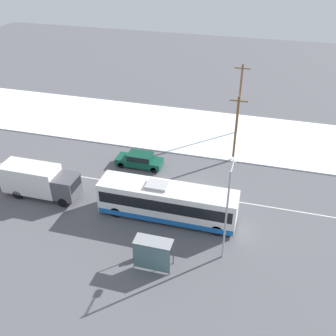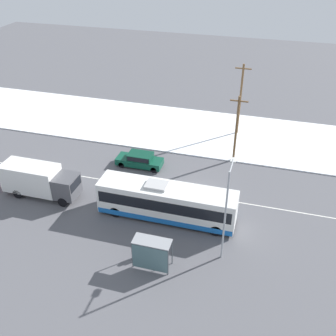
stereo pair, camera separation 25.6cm
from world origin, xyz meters
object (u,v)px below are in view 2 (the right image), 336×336
(bus_shelter, at_px, (151,251))
(city_bus, at_px, (167,202))
(box_truck, at_px, (39,180))
(utility_pole_snowlot, at_px, (240,99))
(streetlamp, at_px, (227,204))
(sedan_car, at_px, (140,159))
(pedestrian_at_stop, at_px, (149,243))
(utility_pole_roadside, at_px, (236,128))

(bus_shelter, bearing_deg, city_bus, 95.28)
(city_bus, xyz_separation_m, box_truck, (-12.12, -0.07, 0.08))
(box_truck, xyz_separation_m, utility_pole_snowlot, (15.86, 17.53, 2.73))
(bus_shelter, distance_m, streetlamp, 6.40)
(city_bus, relative_size, sedan_car, 2.45)
(streetlamp, bearing_deg, sedan_car, 135.04)
(bus_shelter, bearing_deg, sedan_car, 112.74)
(city_bus, relative_size, utility_pole_snowlot, 1.39)
(city_bus, distance_m, sedan_car, 8.81)
(sedan_car, distance_m, bus_shelter, 14.31)
(bus_shelter, distance_m, utility_pole_snowlot, 23.79)
(pedestrian_at_stop, height_order, streetlamp, streetlamp)
(pedestrian_at_stop, bearing_deg, city_bus, 89.36)
(streetlamp, distance_m, utility_pole_snowlot, 20.58)
(bus_shelter, relative_size, utility_pole_roadside, 0.38)
(city_bus, distance_m, pedestrian_at_stop, 4.66)
(box_truck, xyz_separation_m, utility_pole_roadside, (16.32, 11.18, 2.11))
(pedestrian_at_stop, relative_size, utility_pole_roadside, 0.25)
(city_bus, bearing_deg, streetlamp, -29.87)
(box_truck, bearing_deg, streetlamp, -9.71)
(box_truck, relative_size, bus_shelter, 2.56)
(city_bus, relative_size, streetlamp, 1.52)
(sedan_car, height_order, pedestrian_at_stop, pedestrian_at_stop)
(box_truck, xyz_separation_m, pedestrian_at_stop, (12.07, -4.56, -0.57))
(utility_pole_roadside, bearing_deg, bus_shelter, -102.07)
(utility_pole_snowlot, bearing_deg, pedestrian_at_stop, -99.74)
(streetlamp, relative_size, utility_pole_roadside, 1.07)
(box_truck, height_order, streetlamp, streetlamp)
(box_truck, relative_size, utility_pole_snowlot, 0.84)
(city_bus, height_order, bus_shelter, city_bus)
(pedestrian_at_stop, height_order, utility_pole_snowlot, utility_pole_snowlot)
(sedan_car, xyz_separation_m, pedestrian_at_stop, (4.92, -11.86, 0.30))
(pedestrian_at_stop, bearing_deg, bus_shelter, -65.53)
(utility_pole_roadside, bearing_deg, utility_pole_snowlot, 94.13)
(bus_shelter, bearing_deg, pedestrian_at_stop, 114.47)
(sedan_car, distance_m, pedestrian_at_stop, 12.84)
(utility_pole_snowlot, bearing_deg, streetlamp, -85.60)
(streetlamp, xyz_separation_m, utility_pole_roadside, (-1.12, 14.16, -1.01))
(sedan_car, bearing_deg, bus_shelter, 112.74)
(city_bus, bearing_deg, utility_pole_snowlot, 77.91)
(city_bus, bearing_deg, box_truck, -179.67)
(box_truck, height_order, pedestrian_at_stop, box_truck)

